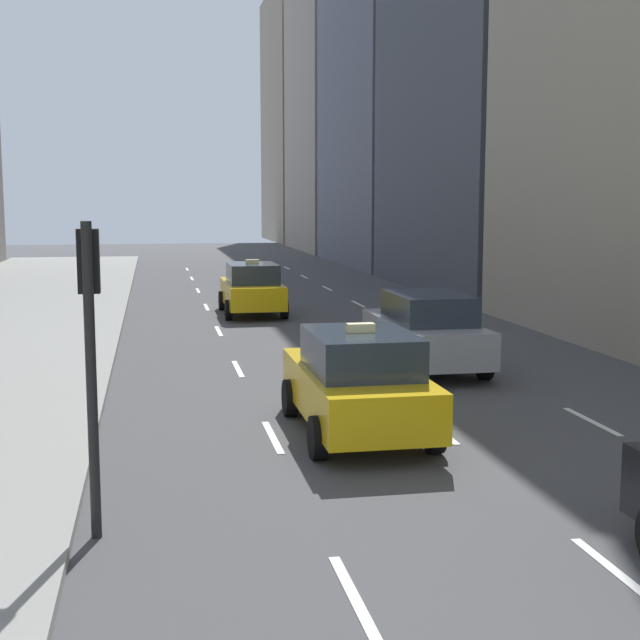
% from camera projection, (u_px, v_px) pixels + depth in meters
% --- Properties ---
extents(lane_markings, '(5.72, 56.00, 0.01)m').
position_uv_depth(lane_markings, '(332.00, 344.00, 23.74)').
color(lane_markings, white).
rests_on(lane_markings, ground).
extents(building_row_right, '(6.00, 89.80, 34.26)m').
position_uv_depth(building_row_right, '(436.00, 5.00, 43.84)').
color(building_row_right, '#A89E89').
rests_on(building_row_right, ground).
extents(taxi_lead, '(2.02, 4.40, 1.87)m').
position_uv_depth(taxi_lead, '(252.00, 288.00, 29.87)').
color(taxi_lead, yellow).
rests_on(taxi_lead, ground).
extents(taxi_second, '(2.02, 4.40, 1.87)m').
position_uv_depth(taxi_second, '(358.00, 382.00, 14.55)').
color(taxi_second, yellow).
rests_on(taxi_second, ground).
extents(sedan_silver_behind, '(2.02, 4.68, 1.76)m').
position_uv_depth(sedan_silver_behind, '(425.00, 330.00, 20.19)').
color(sedan_silver_behind, '#9EA0A5').
rests_on(sedan_silver_behind, ground).
extents(traffic_light_pole, '(0.24, 0.42, 3.60)m').
position_uv_depth(traffic_light_pole, '(90.00, 328.00, 9.95)').
color(traffic_light_pole, black).
rests_on(traffic_light_pole, ground).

